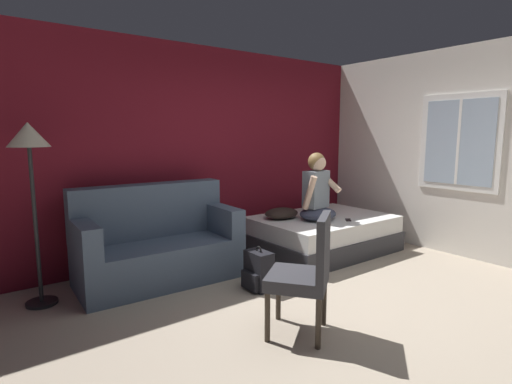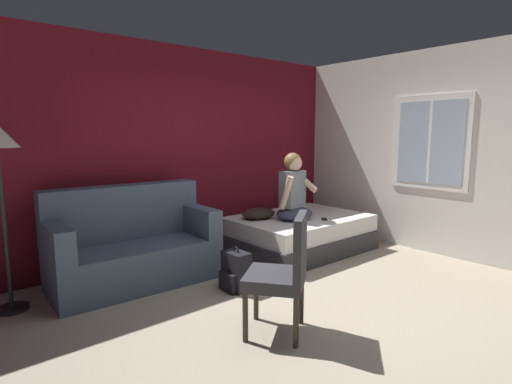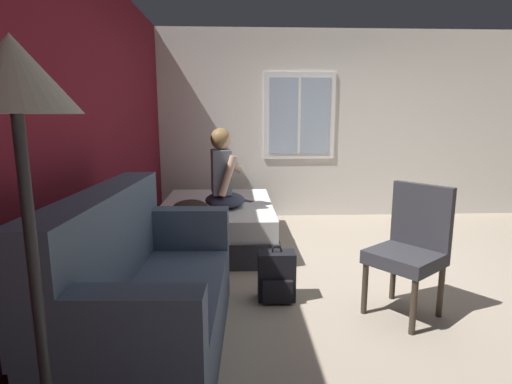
% 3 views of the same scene
% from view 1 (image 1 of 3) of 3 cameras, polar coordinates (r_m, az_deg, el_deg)
% --- Properties ---
extents(ground_plane, '(40.00, 40.00, 0.00)m').
position_cam_1_polar(ground_plane, '(3.85, 14.35, -16.42)').
color(ground_plane, tan).
extents(wall_back_accent, '(9.86, 0.16, 2.70)m').
position_cam_1_polar(wall_back_accent, '(5.43, -6.27, 5.69)').
color(wall_back_accent, maroon).
rests_on(wall_back_accent, ground).
extents(wall_side_with_window, '(0.19, 6.25, 2.70)m').
position_cam_1_polar(wall_side_with_window, '(5.71, 30.88, 4.70)').
color(wall_side_with_window, silver).
rests_on(wall_side_with_window, ground).
extents(bed, '(1.85, 1.32, 0.48)m').
position_cam_1_polar(bed, '(5.56, 9.50, -5.93)').
color(bed, '#2D2D33').
rests_on(bed, ground).
extents(couch, '(1.73, 0.89, 1.04)m').
position_cam_1_polar(couch, '(4.54, -13.94, -7.29)').
color(couch, '#47566B').
rests_on(couch, ground).
extents(side_chair, '(0.64, 0.64, 0.98)m').
position_cam_1_polar(side_chair, '(3.22, 7.21, -11.05)').
color(side_chair, '#382D23').
rests_on(side_chair, ground).
extents(person_seated, '(0.58, 0.51, 0.88)m').
position_cam_1_polar(person_seated, '(5.24, 8.73, -0.11)').
color(person_seated, '#383D51').
rests_on(person_seated, bed).
extents(backpack, '(0.23, 0.30, 0.46)m').
position_cam_1_polar(backpack, '(4.19, 0.28, -11.24)').
color(backpack, black).
rests_on(backpack, ground).
extents(throw_pillow, '(0.48, 0.36, 0.14)m').
position_cam_1_polar(throw_pillow, '(5.31, 3.66, -3.04)').
color(throw_pillow, '#2D231E').
rests_on(throw_pillow, bed).
extents(cell_phone, '(0.15, 0.15, 0.01)m').
position_cam_1_polar(cell_phone, '(5.34, 13.02, -3.90)').
color(cell_phone, black).
rests_on(cell_phone, bed).
extents(floor_lamp, '(0.36, 0.36, 1.70)m').
position_cam_1_polar(floor_lamp, '(4.12, -29.62, 4.91)').
color(floor_lamp, black).
rests_on(floor_lamp, ground).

